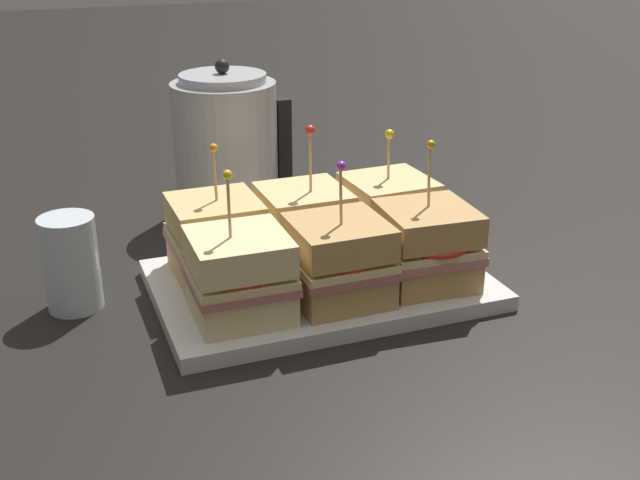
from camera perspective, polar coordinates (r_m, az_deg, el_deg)
ground_plane at (r=0.94m, az=0.00°, el=-3.67°), size 6.00×6.00×0.00m
serving_platter at (r=0.94m, az=0.00°, el=-3.18°), size 0.38×0.25×0.02m
sandwich_front_left at (r=0.84m, az=-5.73°, el=-2.55°), size 0.11×0.11×0.16m
sandwich_front_center at (r=0.87m, az=1.17°, el=-1.53°), size 0.11×0.11×0.16m
sandwich_front_right at (r=0.91m, az=7.58°, el=-0.41°), size 0.11×0.11×0.17m
sandwich_back_left at (r=0.94m, az=-7.41°, el=0.22°), size 0.11×0.11×0.16m
sandwich_back_center at (r=0.97m, az=-1.04°, el=1.08°), size 0.11×0.11×0.17m
sandwich_back_right at (r=1.01m, az=4.86°, el=1.92°), size 0.11×0.11×0.15m
kettle_steel at (r=1.15m, az=-6.66°, el=6.56°), size 0.17×0.15×0.23m
drinking_glass at (r=0.93m, az=-17.29°, el=-1.59°), size 0.06×0.06×0.11m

